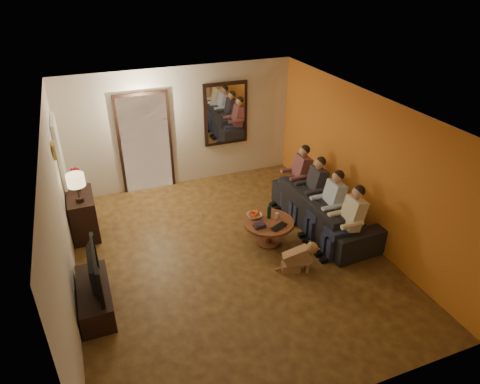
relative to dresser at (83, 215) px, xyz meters
name	(u,v)px	position (x,y,z in m)	size (l,w,h in m)	color
floor	(230,256)	(2.25, -1.64, -0.40)	(5.00, 6.00, 0.01)	#482913
ceiling	(228,110)	(2.25, -1.64, 2.20)	(5.00, 6.00, 0.01)	white
back_wall	(181,128)	(2.25, 1.36, 0.90)	(5.00, 0.02, 2.60)	beige
front_wall	(331,324)	(2.25, -4.64, 0.90)	(5.00, 0.02, 2.60)	beige
left_wall	(61,221)	(-0.25, -1.64, 0.90)	(0.02, 6.00, 2.60)	beige
right_wall	(362,165)	(4.75, -1.64, 0.90)	(0.02, 6.00, 2.60)	beige
orange_accent	(362,165)	(4.74, -1.64, 0.90)	(0.01, 6.00, 2.60)	orange
kitchen_doorway	(146,144)	(1.45, 1.34, 0.65)	(1.00, 0.06, 2.10)	#FFE0A5
door_trim	(146,144)	(1.45, 1.33, 0.65)	(1.12, 0.04, 2.22)	black
fridge_glimpse	(158,149)	(1.70, 1.35, 0.50)	(0.45, 0.03, 1.70)	silver
mirror_frame	(226,114)	(3.25, 1.32, 1.10)	(1.00, 0.05, 1.40)	black
mirror_glass	(226,114)	(3.25, 1.29, 1.10)	(0.86, 0.02, 1.26)	white
white_door	(63,171)	(-0.21, 0.66, 0.62)	(0.06, 0.85, 2.04)	white
framed_art	(54,150)	(-0.22, -0.34, 1.45)	(0.03, 0.28, 0.24)	#B28C33
art_canvas	(55,150)	(-0.21, -0.34, 1.45)	(0.01, 0.22, 0.18)	brown
dresser	(83,215)	(0.00, 0.00, 0.00)	(0.45, 0.90, 0.80)	black
table_lamp	(77,188)	(0.00, -0.22, 0.67)	(0.30, 0.30, 0.54)	beige
flower_vase	(76,179)	(0.00, 0.22, 0.62)	(0.14, 0.14, 0.44)	#AA121E
tv_stand	(95,298)	(0.00, -2.08, -0.20)	(0.45, 1.19, 0.40)	black
tv	(89,271)	(0.00, -2.08, 0.30)	(0.14, 1.03, 0.59)	black
sofa	(324,209)	(4.24, -1.37, -0.04)	(0.95, 2.44, 0.71)	black
person_a	(349,224)	(4.14, -2.27, 0.20)	(0.60, 0.40, 1.20)	tan
person_b	(329,207)	(4.14, -1.67, 0.20)	(0.60, 0.40, 1.20)	tan
person_c	(313,192)	(4.14, -1.07, 0.20)	(0.60, 0.40, 1.20)	tan
person_d	(298,178)	(4.14, -0.47, 0.20)	(0.60, 0.40, 1.20)	tan
dog	(298,257)	(3.14, -2.39, -0.12)	(0.56, 0.24, 0.56)	#976B45
coffee_table	(268,232)	(3.03, -1.50, -0.17)	(0.89, 0.89, 0.45)	brown
bowl	(254,216)	(2.85, -1.28, 0.08)	(0.26, 0.26, 0.06)	white
oranges	(254,212)	(2.85, -1.28, 0.15)	(0.20, 0.20, 0.08)	#DE4A12
wine_bottle	(269,211)	(3.08, -1.40, 0.21)	(0.07, 0.07, 0.31)	black
wine_glass	(277,216)	(3.21, -1.45, 0.10)	(0.06, 0.06, 0.10)	silver
book_stack	(260,225)	(2.81, -1.60, 0.09)	(0.20, 0.15, 0.07)	black
laptop	(281,228)	(3.13, -1.78, 0.06)	(0.33, 0.21, 0.03)	black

